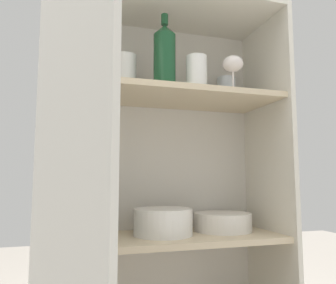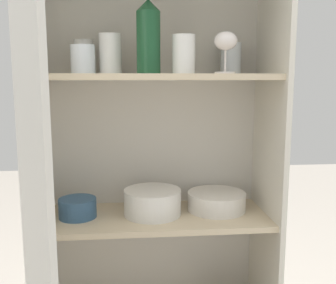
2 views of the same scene
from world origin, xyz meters
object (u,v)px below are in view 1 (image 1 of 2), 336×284
at_px(plate_stack_white, 163,222).
at_px(mixing_bowl_large, 223,221).
at_px(wine_bottle, 165,56).
at_px(serving_bowl_small, 85,228).

relative_size(plate_stack_white, mixing_bowl_large, 0.95).
bearing_deg(wine_bottle, serving_bowl_small, 166.77).
relative_size(wine_bottle, serving_bowl_small, 2.05).
bearing_deg(mixing_bowl_large, serving_bowl_small, -176.43).
xyz_separation_m(mixing_bowl_large, serving_bowl_small, (-0.50, -0.03, 0.00)).
xyz_separation_m(wine_bottle, serving_bowl_small, (-0.25, 0.06, -0.57)).
height_order(plate_stack_white, serving_bowl_small, plate_stack_white).
height_order(wine_bottle, mixing_bowl_large, wine_bottle).
distance_m(wine_bottle, mixing_bowl_large, 0.63).
bearing_deg(plate_stack_white, serving_bowl_small, -179.09).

